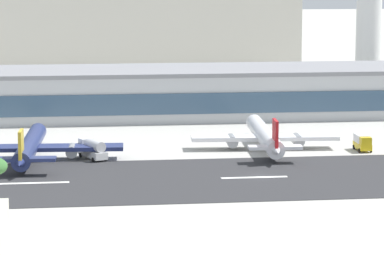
# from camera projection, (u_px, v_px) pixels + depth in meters

# --- Properties ---
(ground_plane) EXTENTS (1400.00, 1400.00, 0.00)m
(ground_plane) POSITION_uv_depth(u_px,v_px,m) (259.00, 176.00, 183.26)
(ground_plane) COLOR #B2AFA8
(runway_strip) EXTENTS (800.00, 37.33, 0.08)m
(runway_strip) POSITION_uv_depth(u_px,v_px,m) (260.00, 177.00, 182.18)
(runway_strip) COLOR #2D2D30
(runway_strip) RESTS_ON ground_plane
(runway_centreline_dash_3) EXTENTS (12.00, 1.20, 0.01)m
(runway_centreline_dash_3) POSITION_uv_depth(u_px,v_px,m) (35.00, 183.00, 177.35)
(runway_centreline_dash_3) COLOR white
(runway_centreline_dash_3) RESTS_ON runway_strip
(runway_centreline_dash_4) EXTENTS (12.00, 1.20, 0.01)m
(runway_centreline_dash_4) POSITION_uv_depth(u_px,v_px,m) (254.00, 177.00, 182.04)
(runway_centreline_dash_4) COLOR white
(runway_centreline_dash_4) RESTS_ON runway_strip
(terminal_building) EXTENTS (171.37, 28.60, 12.10)m
(terminal_building) POSITION_uv_depth(u_px,v_px,m) (141.00, 93.00, 254.98)
(terminal_building) COLOR #B7BABC
(terminal_building) RESTS_ON ground_plane
(distant_hotel_block) EXTENTS (112.44, 35.72, 32.43)m
(distant_hotel_block) POSITION_uv_depth(u_px,v_px,m) (138.00, 26.00, 366.81)
(distant_hotel_block) COLOR beige
(distant_hotel_block) RESTS_ON ground_plane
(airliner_gold_tail_gate_1) EXTENTS (36.60, 39.93, 8.33)m
(airliner_gold_tail_gate_1) POSITION_uv_depth(u_px,v_px,m) (29.00, 147.00, 197.63)
(airliner_gold_tail_gate_1) COLOR navy
(airliner_gold_tail_gate_1) RESTS_ON ground_plane
(airliner_red_tail_gate_2) EXTENTS (30.67, 40.46, 8.44)m
(airliner_red_tail_gate_2) POSITION_uv_depth(u_px,v_px,m) (265.00, 137.00, 209.58)
(airliner_red_tail_gate_2) COLOR white
(airliner_red_tail_gate_2) RESTS_ON ground_plane
(service_box_truck_1) EXTENTS (2.69, 6.01, 3.25)m
(service_box_truck_1) POSITION_uv_depth(u_px,v_px,m) (363.00, 142.00, 208.40)
(service_box_truck_1) COLOR gold
(service_box_truck_1) RESTS_ON ground_plane
(service_fuel_truck_2) EXTENTS (5.76, 8.83, 3.95)m
(service_fuel_truck_2) POSITION_uv_depth(u_px,v_px,m) (93.00, 149.00, 199.39)
(service_fuel_truck_2) COLOR white
(service_fuel_truck_2) RESTS_ON ground_plane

